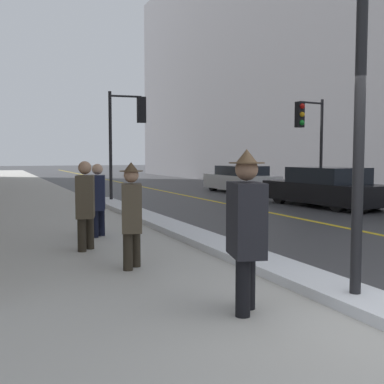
% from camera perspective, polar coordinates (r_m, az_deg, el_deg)
% --- Properties ---
extents(sidewalk_slab, '(4.00, 80.00, 0.01)m').
position_cam_1_polar(sidewalk_slab, '(18.46, -18.15, -1.01)').
color(sidewalk_slab, '#B2AFA8').
rests_on(sidewalk_slab, ground).
extents(road_centre_stripe, '(0.16, 80.00, 0.00)m').
position_cam_1_polar(road_centre_stripe, '(19.86, -0.63, -0.44)').
color(road_centre_stripe, gold).
rests_on(road_centre_stripe, ground).
extents(snow_bank_curb, '(0.71, 15.46, 0.14)m').
position_cam_1_polar(snow_bank_curb, '(10.53, -2.03, -4.32)').
color(snow_bank_curb, white).
rests_on(snow_bank_curb, ground).
extents(building_facade_right, '(6.00, 36.00, 15.39)m').
position_cam_1_polar(building_facade_right, '(30.82, 10.39, 15.56)').
color(building_facade_right, slate).
rests_on(building_facade_right, ground).
extents(lamp_post, '(0.28, 0.28, 5.02)m').
position_cam_1_polar(lamp_post, '(5.67, 19.49, 17.82)').
color(lamp_post, black).
rests_on(lamp_post, ground).
extents(traffic_light_near, '(1.31, 0.33, 3.86)m').
position_cam_1_polar(traffic_light_near, '(17.10, -7.43, 8.11)').
color(traffic_light_near, black).
rests_on(traffic_light_near, ground).
extents(traffic_light_far, '(1.31, 0.43, 3.70)m').
position_cam_1_polar(traffic_light_far, '(17.90, 13.63, 7.48)').
color(traffic_light_far, black).
rests_on(traffic_light_far, ground).
extents(pedestrian_trailing, '(0.43, 0.59, 1.72)m').
position_cam_1_polar(pedestrian_trailing, '(5.01, 6.43, -3.86)').
color(pedestrian_trailing, black).
rests_on(pedestrian_trailing, ground).
extents(pedestrian_in_glasses, '(0.39, 0.53, 1.56)m').
position_cam_1_polar(pedestrian_in_glasses, '(7.00, -7.18, -2.26)').
color(pedestrian_in_glasses, '#2A241B').
rests_on(pedestrian_in_glasses, ground).
extents(pedestrian_nearside, '(0.41, 0.56, 1.56)m').
position_cam_1_polar(pedestrian_nearside, '(8.49, -12.53, -1.09)').
color(pedestrian_nearside, '#2A241B').
rests_on(pedestrian_nearside, ground).
extents(pedestrian_with_shoulder_bag, '(0.39, 0.72, 1.49)m').
position_cam_1_polar(pedestrian_with_shoulder_bag, '(9.89, -11.10, -0.56)').
color(pedestrian_with_shoulder_bag, black).
rests_on(pedestrian_with_shoulder_bag, ground).
extents(parked_car_black, '(2.06, 4.63, 1.28)m').
position_cam_1_polar(parked_car_black, '(16.29, 15.53, 0.47)').
color(parked_car_black, black).
rests_on(parked_car_black, ground).
extents(parked_car_white, '(1.81, 4.34, 1.20)m').
position_cam_1_polar(parked_car_white, '(21.81, 5.75, 1.47)').
color(parked_car_white, silver).
rests_on(parked_car_white, ground).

